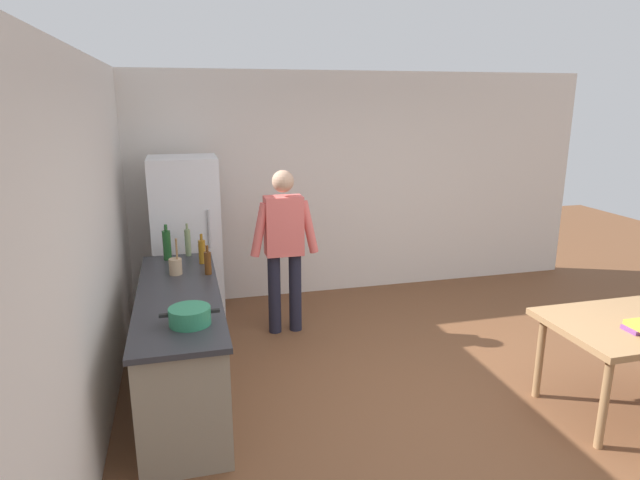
{
  "coord_description": "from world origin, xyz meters",
  "views": [
    {
      "loc": [
        -1.92,
        -3.35,
        2.37
      ],
      "look_at": [
        -0.75,
        1.17,
        1.15
      ],
      "focal_mm": 30.25,
      "sensor_mm": 36.0,
      "label": 1
    }
  ],
  "objects_px": {
    "bottle_oil_amber": "(202,251)",
    "utensil_jar": "(176,266)",
    "cooking_pot": "(190,316)",
    "bottle_vinegar_tall": "(188,242)",
    "bottle_beer_brown": "(208,262)",
    "person": "(284,241)",
    "bottle_wine_green": "(167,245)",
    "refrigerator": "(187,241)"
  },
  "relations": [
    {
      "from": "person",
      "to": "bottle_oil_amber",
      "type": "xyz_separation_m",
      "value": [
        -0.83,
        -0.3,
        0.04
      ]
    },
    {
      "from": "cooking_pot",
      "to": "bottle_oil_amber",
      "type": "xyz_separation_m",
      "value": [
        0.15,
        1.4,
        0.06
      ]
    },
    {
      "from": "cooking_pot",
      "to": "utensil_jar",
      "type": "relative_size",
      "value": 1.25
    },
    {
      "from": "refrigerator",
      "to": "bottle_beer_brown",
      "type": "relative_size",
      "value": 6.92
    },
    {
      "from": "bottle_beer_brown",
      "to": "person",
      "type": "bearing_deg",
      "value": 39.04
    },
    {
      "from": "bottle_vinegar_tall",
      "to": "bottle_beer_brown",
      "type": "xyz_separation_m",
      "value": [
        0.15,
        -0.63,
        -0.03
      ]
    },
    {
      "from": "refrigerator",
      "to": "person",
      "type": "xyz_separation_m",
      "value": [
        0.95,
        -0.55,
        0.08
      ]
    },
    {
      "from": "utensil_jar",
      "to": "bottle_vinegar_tall",
      "type": "xyz_separation_m",
      "value": [
        0.12,
        0.57,
        0.06
      ]
    },
    {
      "from": "person",
      "to": "refrigerator",
      "type": "bearing_deg",
      "value": 149.77
    },
    {
      "from": "cooking_pot",
      "to": "utensil_jar",
      "type": "xyz_separation_m",
      "value": [
        -0.09,
        1.13,
        0.02
      ]
    },
    {
      "from": "bottle_oil_amber",
      "to": "bottle_vinegar_tall",
      "type": "bearing_deg",
      "value": 112.25
    },
    {
      "from": "utensil_jar",
      "to": "bottle_vinegar_tall",
      "type": "height_order",
      "value": "same"
    },
    {
      "from": "bottle_oil_amber",
      "to": "utensil_jar",
      "type": "bearing_deg",
      "value": -131.21
    },
    {
      "from": "utensil_jar",
      "to": "bottle_wine_green",
      "type": "height_order",
      "value": "bottle_wine_green"
    },
    {
      "from": "bottle_beer_brown",
      "to": "bottle_vinegar_tall",
      "type": "bearing_deg",
      "value": 103.58
    },
    {
      "from": "refrigerator",
      "to": "bottle_oil_amber",
      "type": "bearing_deg",
      "value": -81.77
    },
    {
      "from": "cooking_pot",
      "to": "utensil_jar",
      "type": "height_order",
      "value": "utensil_jar"
    },
    {
      "from": "person",
      "to": "cooking_pot",
      "type": "bearing_deg",
      "value": -119.7
    },
    {
      "from": "refrigerator",
      "to": "utensil_jar",
      "type": "bearing_deg",
      "value": -95.81
    },
    {
      "from": "refrigerator",
      "to": "bottle_beer_brown",
      "type": "height_order",
      "value": "refrigerator"
    },
    {
      "from": "cooking_pot",
      "to": "utensil_jar",
      "type": "bearing_deg",
      "value": 94.62
    },
    {
      "from": "bottle_oil_amber",
      "to": "bottle_vinegar_tall",
      "type": "height_order",
      "value": "bottle_vinegar_tall"
    },
    {
      "from": "person",
      "to": "bottle_wine_green",
      "type": "bearing_deg",
      "value": -175.14
    },
    {
      "from": "utensil_jar",
      "to": "bottle_oil_amber",
      "type": "relative_size",
      "value": 1.14
    },
    {
      "from": "bottle_vinegar_tall",
      "to": "person",
      "type": "bearing_deg",
      "value": 0.51
    },
    {
      "from": "cooking_pot",
      "to": "bottle_vinegar_tall",
      "type": "xyz_separation_m",
      "value": [
        0.03,
        1.7,
        0.08
      ]
    },
    {
      "from": "bottle_wine_green",
      "to": "bottle_beer_brown",
      "type": "xyz_separation_m",
      "value": [
        0.35,
        -0.55,
        -0.04
      ]
    },
    {
      "from": "cooking_pot",
      "to": "person",
      "type": "bearing_deg",
      "value": 60.3
    },
    {
      "from": "utensil_jar",
      "to": "bottle_wine_green",
      "type": "distance_m",
      "value": 0.49
    },
    {
      "from": "bottle_oil_amber",
      "to": "bottle_vinegar_tall",
      "type": "xyz_separation_m",
      "value": [
        -0.12,
        0.29,
        0.02
      ]
    },
    {
      "from": "bottle_oil_amber",
      "to": "bottle_vinegar_tall",
      "type": "distance_m",
      "value": 0.32
    },
    {
      "from": "person",
      "to": "bottle_vinegar_tall",
      "type": "bearing_deg",
      "value": -179.49
    },
    {
      "from": "utensil_jar",
      "to": "refrigerator",
      "type": "bearing_deg",
      "value": 84.19
    },
    {
      "from": "cooking_pot",
      "to": "bottle_wine_green",
      "type": "distance_m",
      "value": 1.62
    },
    {
      "from": "person",
      "to": "bottle_wine_green",
      "type": "height_order",
      "value": "person"
    },
    {
      "from": "refrigerator",
      "to": "bottle_wine_green",
      "type": "xyz_separation_m",
      "value": [
        -0.19,
        -0.65,
        0.15
      ]
    },
    {
      "from": "bottle_beer_brown",
      "to": "cooking_pot",
      "type": "bearing_deg",
      "value": -99.61
    },
    {
      "from": "refrigerator",
      "to": "cooking_pot",
      "type": "xyz_separation_m",
      "value": [
        -0.02,
        -2.26,
        0.06
      ]
    },
    {
      "from": "utensil_jar",
      "to": "bottle_oil_amber",
      "type": "distance_m",
      "value": 0.36
    },
    {
      "from": "cooking_pot",
      "to": "bottle_beer_brown",
      "type": "distance_m",
      "value": 1.08
    },
    {
      "from": "bottle_beer_brown",
      "to": "utensil_jar",
      "type": "bearing_deg",
      "value": 165.94
    },
    {
      "from": "bottle_vinegar_tall",
      "to": "bottle_beer_brown",
      "type": "height_order",
      "value": "bottle_vinegar_tall"
    }
  ]
}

